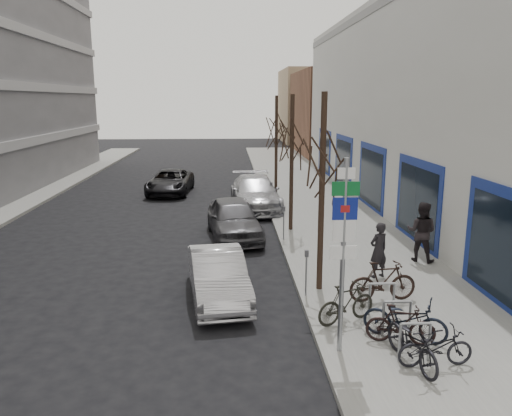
{
  "coord_description": "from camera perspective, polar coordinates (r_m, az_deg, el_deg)",
  "views": [
    {
      "loc": [
        0.13,
        -9.48,
        5.3
      ],
      "look_at": [
        0.95,
        5.62,
        2.0
      ],
      "focal_mm": 35.0,
      "sensor_mm": 36.0,
      "label": 1
    }
  ],
  "objects": [
    {
      "name": "bike_far_inner",
      "position": [
        13.45,
        14.3,
        -8.09
      ],
      "size": [
        1.86,
        0.71,
        1.1
      ],
      "primitive_type": "imported",
      "rotation": [
        0.0,
        0.0,
        1.67
      ],
      "color": "black",
      "rests_on": "sidewalk_east"
    },
    {
      "name": "ground",
      "position": [
        10.86,
        -3.57,
        -16.92
      ],
      "size": [
        120.0,
        120.0,
        0.0
      ],
      "primitive_type": "plane",
      "color": "black",
      "rests_on": "ground"
    },
    {
      "name": "tree_mid",
      "position": [
        19.67,
        4.15,
        8.79
      ],
      "size": [
        1.8,
        1.8,
        5.5
      ],
      "color": "black",
      "rests_on": "ground"
    },
    {
      "name": "parked_car_front",
      "position": [
        13.56,
        -4.37,
        -7.73
      ],
      "size": [
        1.92,
        4.16,
        1.32
      ],
      "primitive_type": "imported",
      "rotation": [
        0.0,
        0.0,
        0.13
      ],
      "color": "#B4B4BA",
      "rests_on": "ground"
    },
    {
      "name": "meter_front",
      "position": [
        13.38,
        5.77,
        -6.88
      ],
      "size": [
        0.1,
        0.08,
        1.27
      ],
      "color": "gray",
      "rests_on": "sidewalk_east"
    },
    {
      "name": "pedestrian_near",
      "position": [
        15.09,
        13.83,
        -4.69
      ],
      "size": [
        0.72,
        0.61,
        1.66
      ],
      "primitive_type": "imported",
      "rotation": [
        0.0,
        0.0,
        3.56
      ],
      "color": "black",
      "rests_on": "sidewalk_east"
    },
    {
      "name": "meter_mid",
      "position": [
        18.62,
        3.2,
        -1.33
      ],
      "size": [
        0.1,
        0.08,
        1.27
      ],
      "color": "gray",
      "rests_on": "sidewalk_east"
    },
    {
      "name": "bike_far_curb",
      "position": [
        10.7,
        19.83,
        -14.44
      ],
      "size": [
        1.54,
        0.53,
        0.93
      ],
      "primitive_type": "imported",
      "rotation": [
        0.0,
        0.0,
        1.62
      ],
      "color": "black",
      "rests_on": "sidewalk_east"
    },
    {
      "name": "bike_mid_curb",
      "position": [
        11.56,
        16.7,
        -11.66
      ],
      "size": [
        1.86,
        1.35,
        1.11
      ],
      "primitive_type": "imported",
      "rotation": [
        0.0,
        0.0,
        1.07
      ],
      "color": "black",
      "rests_on": "sidewalk_east"
    },
    {
      "name": "brick_building_far",
      "position": [
        51.14,
        11.67,
        10.6
      ],
      "size": [
        12.0,
        14.0,
        8.0
      ],
      "primitive_type": "cube",
      "color": "brown",
      "rests_on": "ground"
    },
    {
      "name": "meter_back",
      "position": [
        23.97,
        1.77,
        1.76
      ],
      "size": [
        0.1,
        0.08,
        1.27
      ],
      "color": "gray",
      "rests_on": "sidewalk_east"
    },
    {
      "name": "lane_car",
      "position": [
        29.07,
        -9.78,
        2.98
      ],
      "size": [
        2.54,
        5.02,
        1.36
      ],
      "primitive_type": "imported",
      "rotation": [
        0.0,
        0.0,
        -0.06
      ],
      "color": "black",
      "rests_on": "ground"
    },
    {
      "name": "parked_car_mid",
      "position": [
        19.38,
        -2.55,
        -1.19
      ],
      "size": [
        2.4,
        4.78,
        1.56
      ],
      "primitive_type": "imported",
      "rotation": [
        0.0,
        0.0,
        0.13
      ],
      "color": "#47464B",
      "rests_on": "ground"
    },
    {
      "name": "bike_near_left",
      "position": [
        10.6,
        17.47,
        -14.07
      ],
      "size": [
        0.9,
        1.85,
        1.09
      ],
      "primitive_type": "imported",
      "rotation": [
        0.0,
        0.0,
        0.21
      ],
      "color": "black",
      "rests_on": "sidewalk_east"
    },
    {
      "name": "pedestrian_far",
      "position": [
        16.95,
        18.39,
        -2.55
      ],
      "size": [
        0.88,
        0.81,
        1.97
      ],
      "primitive_type": "imported",
      "rotation": [
        0.0,
        0.0,
        2.57
      ],
      "color": "black",
      "rests_on": "sidewalk_east"
    },
    {
      "name": "highway_sign_pole",
      "position": [
        10.14,
        9.96,
        -4.15
      ],
      "size": [
        0.55,
        0.1,
        4.2
      ],
      "color": "gray",
      "rests_on": "ground"
    },
    {
      "name": "bike_rack",
      "position": [
        11.69,
        15.79,
        -11.58
      ],
      "size": [
        0.66,
        2.26,
        0.83
      ],
      "color": "gray",
      "rests_on": "sidewalk_east"
    },
    {
      "name": "tree_near",
      "position": [
        13.27,
        7.68,
        7.02
      ],
      "size": [
        1.8,
        1.8,
        5.5
      ],
      "color": "black",
      "rests_on": "ground"
    },
    {
      "name": "bike_near_right",
      "position": [
        11.37,
        16.21,
        -12.63
      ],
      "size": [
        1.55,
        0.85,
        0.9
      ],
      "primitive_type": "imported",
      "rotation": [
        0.0,
        0.0,
        1.28
      ],
      "color": "black",
      "rests_on": "sidewalk_east"
    },
    {
      "name": "sidewalk_east",
      "position": [
        20.64,
        9.22,
        -2.52
      ],
      "size": [
        5.0,
        70.0,
        0.15
      ],
      "primitive_type": "cube",
      "color": "slate",
      "rests_on": "ground"
    },
    {
      "name": "tan_building_far",
      "position": [
        65.86,
        8.78,
        11.47
      ],
      "size": [
        13.0,
        12.0,
        9.0
      ],
      "primitive_type": "cube",
      "color": "#937A5B",
      "rests_on": "ground"
    },
    {
      "name": "bike_mid_inner",
      "position": [
        12.07,
        10.3,
        -10.61
      ],
      "size": [
        1.67,
        1.12,
        0.98
      ],
      "primitive_type": "imported",
      "rotation": [
        0.0,
        0.0,
        2.01
      ],
      "color": "black",
      "rests_on": "sidewalk_east"
    },
    {
      "name": "parked_car_back",
      "position": [
        24.5,
        -0.09,
        1.73
      ],
      "size": [
        2.51,
        5.64,
        1.61
      ],
      "primitive_type": "imported",
      "rotation": [
        0.0,
        0.0,
        0.05
      ],
      "color": "#A6A6AB",
      "rests_on": "ground"
    },
    {
      "name": "tree_far",
      "position": [
        26.12,
        2.35,
        9.67
      ],
      "size": [
        1.8,
        1.8,
        5.5
      ],
      "color": "black",
      "rests_on": "ground"
    }
  ]
}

